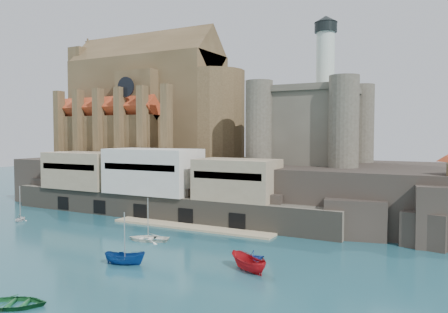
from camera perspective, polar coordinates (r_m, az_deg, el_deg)
name	(u,v)px	position (r m, az deg, el deg)	size (l,w,h in m)	color
ground	(107,252)	(62.29, -15.03, -11.90)	(300.00, 300.00, 0.00)	#194653
promontory	(235,185)	(93.69, 1.49, -3.74)	(100.00, 36.00, 10.00)	black
quay	(151,185)	(85.02, -9.51, -3.69)	(70.00, 12.00, 13.05)	#5E594B
church	(152,108)	(108.02, -9.42, 6.25)	(47.00, 25.93, 30.51)	brown
castle_keep	(313,122)	(88.72, 11.49, 4.49)	(21.20, 21.20, 29.30)	#4C483C
boat_2	(125,264)	(56.00, -12.81, -13.57)	(1.94, 1.99, 5.16)	navy
boat_3	(14,307)	(46.63, -25.76, -17.24)	(4.35, 1.26, 6.09)	#1B612F
boat_4	(20,221)	(88.45, -25.05, -7.65)	(2.70, 1.65, 3.12)	silver
boat_5	(248,271)	(52.39, 3.14, -14.68)	(2.16, 2.22, 5.75)	#B3131B
boat_6	(148,240)	(67.20, -9.87, -10.74)	(4.40, 1.28, 6.17)	white
boat_7	(252,261)	(56.22, 3.66, -13.44)	(2.78, 1.70, 3.22)	#1C3C98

